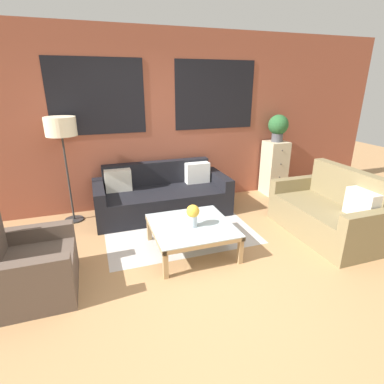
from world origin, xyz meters
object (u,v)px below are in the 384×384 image
object	(u,v)px
floor_lamp	(61,131)
couch_dark	(162,196)
armchair_corner	(28,269)
potted_plant	(278,126)
flower_vase	(193,214)
coffee_table	(192,228)
settee_vintage	(328,214)
drawer_cabinet	(274,168)

from	to	relation	value
floor_lamp	couch_dark	bearing A→B (deg)	-6.23
armchair_corner	potted_plant	distance (m)	4.41
flower_vase	armchair_corner	bearing A→B (deg)	-173.94
coffee_table	potted_plant	size ratio (longest dim) A/B	2.03
settee_vintage	armchair_corner	xyz separation A→B (m)	(-3.71, -0.06, -0.03)
armchair_corner	coffee_table	size ratio (longest dim) A/B	0.89
floor_lamp	armchair_corner	bearing A→B (deg)	-101.91
potted_plant	flower_vase	world-z (taller)	potted_plant
floor_lamp	settee_vintage	bearing A→B (deg)	-25.65
coffee_table	floor_lamp	xyz separation A→B (m)	(-1.43, 1.43, 1.06)
armchair_corner	coffee_table	distance (m)	1.80
armchair_corner	flower_vase	size ratio (longest dim) A/B	3.08
potted_plant	coffee_table	bearing A→B (deg)	-145.07
potted_plant	drawer_cabinet	bearing A→B (deg)	-90.00
couch_dark	potted_plant	xyz separation A→B (m)	(2.21, 0.22, 0.99)
floor_lamp	drawer_cabinet	bearing A→B (deg)	1.08
potted_plant	couch_dark	bearing A→B (deg)	-174.40
floor_lamp	drawer_cabinet	xyz separation A→B (m)	(3.58, 0.07, -0.87)
couch_dark	coffee_table	bearing A→B (deg)	-86.92
floor_lamp	flower_vase	world-z (taller)	floor_lamp
settee_vintage	potted_plant	xyz separation A→B (m)	(0.22, 1.68, 0.96)
armchair_corner	drawer_cabinet	size ratio (longest dim) A/B	0.87
settee_vintage	coffee_table	world-z (taller)	settee_vintage
couch_dark	drawer_cabinet	size ratio (longest dim) A/B	2.10
coffee_table	floor_lamp	distance (m)	2.28
settee_vintage	flower_vase	world-z (taller)	settee_vintage
armchair_corner	flower_vase	bearing A→B (deg)	6.06
drawer_cabinet	potted_plant	size ratio (longest dim) A/B	2.07
couch_dark	settee_vintage	size ratio (longest dim) A/B	1.38
armchair_corner	flower_vase	distance (m)	1.81
settee_vintage	coffee_table	xyz separation A→B (m)	(-1.92, 0.19, 0.00)
coffee_table	settee_vintage	bearing A→B (deg)	-5.50
couch_dark	floor_lamp	xyz separation A→B (m)	(-1.37, 0.15, 1.09)
couch_dark	flower_vase	xyz separation A→B (m)	(0.07, -1.33, 0.25)
coffee_table	flower_vase	size ratio (longest dim) A/B	3.47
armchair_corner	drawer_cabinet	xyz separation A→B (m)	(3.93, 1.73, 0.22)
armchair_corner	drawer_cabinet	distance (m)	4.30
potted_plant	flower_vase	size ratio (longest dim) A/B	1.71
couch_dark	settee_vintage	distance (m)	2.47
armchair_corner	floor_lamp	bearing A→B (deg)	78.09
armchair_corner	flower_vase	world-z (taller)	armchair_corner
coffee_table	drawer_cabinet	bearing A→B (deg)	34.93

